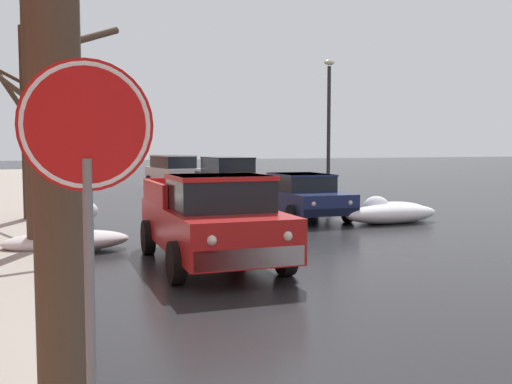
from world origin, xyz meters
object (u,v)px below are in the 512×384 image
sedan_darkblue_parked_kerbside_close (303,195)px  street_lamp_post (329,124)px  suv_white_parked_far_down_block (173,170)px  stop_sign_at_corner (87,168)px  bare_tree_second_along_sidewalk (33,79)px  suv_black_parked_kerbside_mid (227,176)px  pickup_truck_red_approaching_near_lane (212,219)px  bare_tree_mid_block (27,122)px

sedan_darkblue_parked_kerbside_close → street_lamp_post: size_ratio=0.76×
sedan_darkblue_parked_kerbside_close → suv_white_parked_far_down_block: 14.42m
stop_sign_at_corner → sedan_darkblue_parked_kerbside_close: bearing=58.5°
sedan_darkblue_parked_kerbside_close → stop_sign_at_corner: 15.17m
bare_tree_second_along_sidewalk → stop_sign_at_corner: (0.06, -9.45, -1.52)m
bare_tree_second_along_sidewalk → suv_white_parked_far_down_block: 19.47m
suv_black_parked_kerbside_mid → pickup_truck_red_approaching_near_lane: bearing=-110.5°
suv_white_parked_far_down_block → stop_sign_at_corner: bearing=-105.0°
bare_tree_mid_block → suv_black_parked_kerbside_mid: bearing=33.9°
sedan_darkblue_parked_kerbside_close → suv_white_parked_far_down_block: size_ratio=0.88×
bare_tree_second_along_sidewalk → pickup_truck_red_approaching_near_lane: bearing=-37.5°
bare_tree_second_along_sidewalk → bare_tree_mid_block: 5.64m
bare_tree_second_along_sidewalk → suv_white_parked_far_down_block: size_ratio=1.46×
suv_black_parked_kerbside_mid → street_lamp_post: (2.66, -4.26, 2.15)m
bare_tree_mid_block → bare_tree_second_along_sidewalk: bearing=-89.3°
sedan_darkblue_parked_kerbside_close → suv_black_parked_kerbside_mid: suv_black_parked_kerbside_mid is taller
suv_black_parked_kerbside_mid → stop_sign_at_corner: stop_sign_at_corner is taller
bare_tree_mid_block → pickup_truck_red_approaching_near_lane: bare_tree_mid_block is taller
suv_white_parked_far_down_block → street_lamp_post: bearing=-72.8°
pickup_truck_red_approaching_near_lane → street_lamp_post: bearing=50.1°
bare_tree_mid_block → stop_sign_at_corner: (0.12, -15.05, -0.85)m
pickup_truck_red_approaching_near_lane → suv_black_parked_kerbside_mid: 14.34m
bare_tree_second_along_sidewalk → suv_white_parked_far_down_block: (7.35, 17.83, -2.68)m
pickup_truck_red_approaching_near_lane → street_lamp_post: street_lamp_post is taller
bare_tree_second_along_sidewalk → bare_tree_mid_block: bare_tree_second_along_sidewalk is taller
suv_white_parked_far_down_block → pickup_truck_red_approaching_near_lane: bearing=-102.0°
stop_sign_at_corner → street_lamp_post: (10.70, 16.27, 0.99)m
pickup_truck_red_approaching_near_lane → street_lamp_post: size_ratio=0.88×
pickup_truck_red_approaching_near_lane → sedan_darkblue_parked_kerbside_close: bearing=49.9°
bare_tree_mid_block → street_lamp_post: 10.89m
bare_tree_mid_block → pickup_truck_red_approaching_near_lane: (3.14, -7.96, -2.12)m
bare_tree_second_along_sidewalk → street_lamp_post: (10.75, 6.82, -0.53)m
bare_tree_second_along_sidewalk → suv_black_parked_kerbside_mid: (8.10, 11.08, -2.68)m
stop_sign_at_corner → street_lamp_post: size_ratio=0.50×
pickup_truck_red_approaching_near_lane → sedan_darkblue_parked_kerbside_close: size_ratio=1.17×
pickup_truck_red_approaching_near_lane → stop_sign_at_corner: 7.81m
sedan_darkblue_parked_kerbside_close → suv_white_parked_far_down_block: suv_white_parked_far_down_block is taller
bare_tree_mid_block → suv_white_parked_far_down_block: bearing=58.8°
pickup_truck_red_approaching_near_lane → stop_sign_at_corner: stop_sign_at_corner is taller
stop_sign_at_corner → bare_tree_mid_block: bearing=90.5°
sedan_darkblue_parked_kerbside_close → street_lamp_post: 5.01m
bare_tree_mid_block → suv_black_parked_kerbside_mid: bare_tree_mid_block is taller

